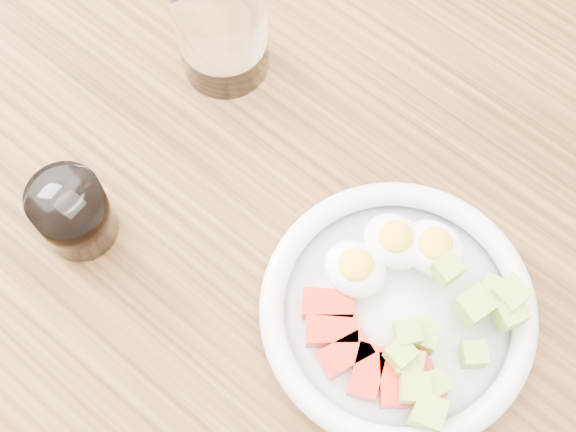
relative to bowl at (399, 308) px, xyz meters
name	(u,v)px	position (x,y,z in m)	size (l,w,h in m)	color
ground	(289,387)	(-0.12, -0.01, -0.79)	(4.00, 4.00, 0.00)	brown
dining_table	(289,275)	(-0.12, -0.01, -0.12)	(1.50, 0.90, 0.77)	brown
bowl	(399,308)	(0.00, 0.00, 0.00)	(0.24, 0.24, 0.06)	white
water_glass	(220,15)	(-0.29, 0.10, 0.06)	(0.09, 0.09, 0.16)	white
coffee_glass	(73,214)	(-0.28, -0.12, 0.02)	(0.07, 0.07, 0.08)	white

